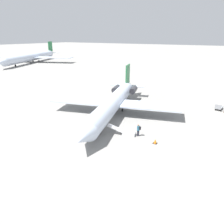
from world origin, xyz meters
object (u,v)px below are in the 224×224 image
at_px(airplane_main, 114,102).
at_px(airplane_far_center, 32,57).
at_px(boarding_stairs, 126,132).
at_px(passenger, 139,129).
at_px(luggage_cart, 219,107).

xyz_separation_m(airplane_main, airplane_far_center, (-42.86, -76.81, 0.75)).
bearing_deg(boarding_stairs, airplane_main, -64.69).
distance_m(passenger, luggage_cart, 20.17).
bearing_deg(passenger, airplane_main, -55.32).
bearing_deg(luggage_cart, airplane_main, -46.50).
distance_m(airplane_far_center, luggage_cart, 97.41).
relative_size(airplane_far_center, boarding_stairs, 12.28).
xyz_separation_m(boarding_stairs, passenger, (-0.62, 1.64, 0.62)).
relative_size(airplane_main, boarding_stairs, 7.33).
relative_size(passenger, luggage_cart, 0.76).
relative_size(airplane_main, luggage_cart, 13.24).
bearing_deg(airplane_far_center, luggage_cart, 48.43).
distance_m(airplane_main, passenger, 10.03).
height_order(airplane_far_center, passenger, airplane_far_center).
xyz_separation_m(passenger, luggage_cart, (-18.58, 7.83, -0.54)).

